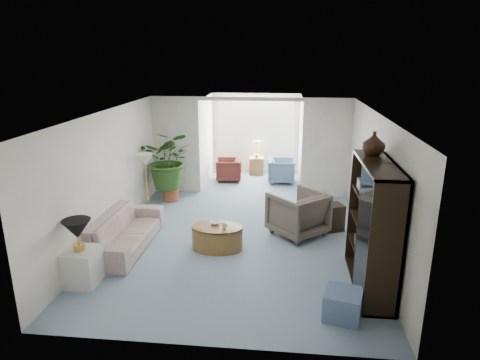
# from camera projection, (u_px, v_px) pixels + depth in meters

# --- Properties ---
(floor) EXTENTS (6.00, 6.00, 0.00)m
(floor) POSITION_uv_depth(u_px,v_px,m) (237.00, 243.00, 8.10)
(floor) COLOR #7B91A3
(floor) RESTS_ON ground
(sunroom_floor) EXTENTS (2.60, 2.60, 0.00)m
(sunroom_floor) POSITION_uv_depth(u_px,v_px,m) (253.00, 182.00, 12.01)
(sunroom_floor) COLOR #7B91A3
(sunroom_floor) RESTS_ON ground
(back_pier_left) EXTENTS (1.20, 0.12, 2.50)m
(back_pier_left) POSITION_uv_depth(u_px,v_px,m) (176.00, 145.00, 10.79)
(back_pier_left) COLOR white
(back_pier_left) RESTS_ON ground
(back_pier_right) EXTENTS (1.20, 0.12, 2.50)m
(back_pier_right) POSITION_uv_depth(u_px,v_px,m) (326.00, 149.00, 10.41)
(back_pier_right) COLOR white
(back_pier_right) RESTS_ON ground
(back_header) EXTENTS (2.60, 0.12, 0.10)m
(back_header) POSITION_uv_depth(u_px,v_px,m) (250.00, 99.00, 10.26)
(back_header) COLOR white
(back_header) RESTS_ON back_pier_left
(window_pane) EXTENTS (2.20, 0.02, 1.50)m
(window_pane) POSITION_uv_depth(u_px,v_px,m) (256.00, 127.00, 12.64)
(window_pane) COLOR white
(window_blinds) EXTENTS (2.20, 0.02, 1.50)m
(window_blinds) POSITION_uv_depth(u_px,v_px,m) (256.00, 127.00, 12.61)
(window_blinds) COLOR white
(framed_picture) EXTENTS (0.04, 0.50, 0.40)m
(framed_picture) POSITION_uv_depth(u_px,v_px,m) (377.00, 163.00, 7.27)
(framed_picture) COLOR #B7AD92
(sofa) EXTENTS (0.88, 2.22, 0.65)m
(sofa) POSITION_uv_depth(u_px,v_px,m) (125.00, 231.00, 7.88)
(sofa) COLOR beige
(sofa) RESTS_ON ground
(end_table) EXTENTS (0.53, 0.53, 0.58)m
(end_table) POSITION_uv_depth(u_px,v_px,m) (81.00, 267.00, 6.62)
(end_table) COLOR silver
(end_table) RESTS_ON ground
(table_lamp) EXTENTS (0.44, 0.44, 0.30)m
(table_lamp) POSITION_uv_depth(u_px,v_px,m) (77.00, 229.00, 6.44)
(table_lamp) COLOR black
(table_lamp) RESTS_ON end_table
(floor_lamp) EXTENTS (0.36, 0.36, 0.28)m
(floor_lamp) POSITION_uv_depth(u_px,v_px,m) (145.00, 160.00, 9.34)
(floor_lamp) COLOR beige
(floor_lamp) RESTS_ON ground
(coffee_table) EXTENTS (1.18, 1.18, 0.45)m
(coffee_table) POSITION_uv_depth(u_px,v_px,m) (217.00, 237.00, 7.83)
(coffee_table) COLOR olive
(coffee_table) RESTS_ON ground
(coffee_bowl) EXTENTS (0.25, 0.25, 0.05)m
(coffee_bowl) POSITION_uv_depth(u_px,v_px,m) (215.00, 223.00, 7.86)
(coffee_bowl) COLOR silver
(coffee_bowl) RESTS_ON coffee_table
(coffee_cup) EXTENTS (0.13, 0.13, 0.10)m
(coffee_cup) POSITION_uv_depth(u_px,v_px,m) (224.00, 226.00, 7.64)
(coffee_cup) COLOR beige
(coffee_cup) RESTS_ON coffee_table
(wingback_chair) EXTENTS (1.36, 1.37, 0.89)m
(wingback_chair) POSITION_uv_depth(u_px,v_px,m) (298.00, 213.00, 8.41)
(wingback_chair) COLOR #61594C
(wingback_chair) RESTS_ON ground
(side_table_dark) EXTENTS (0.56, 0.51, 0.55)m
(side_table_dark) POSITION_uv_depth(u_px,v_px,m) (331.00, 217.00, 8.67)
(side_table_dark) COLOR black
(side_table_dark) RESTS_ON ground
(entertainment_cabinet) EXTENTS (0.48, 1.79, 1.99)m
(entertainment_cabinet) POSITION_uv_depth(u_px,v_px,m) (373.00, 227.00, 6.37)
(entertainment_cabinet) COLOR black
(entertainment_cabinet) RESTS_ON ground
(cabinet_urn) EXTENTS (0.35, 0.35, 0.37)m
(cabinet_urn) POSITION_uv_depth(u_px,v_px,m) (374.00, 143.00, 6.50)
(cabinet_urn) COLOR black
(cabinet_urn) RESTS_ON entertainment_cabinet
(ottoman) EXTENTS (0.60, 0.60, 0.39)m
(ottoman) POSITION_uv_depth(u_px,v_px,m) (343.00, 305.00, 5.78)
(ottoman) COLOR slate
(ottoman) RESTS_ON ground
(plant_pot) EXTENTS (0.40, 0.40, 0.32)m
(plant_pot) POSITION_uv_depth(u_px,v_px,m) (171.00, 194.00, 10.46)
(plant_pot) COLOR brown
(plant_pot) RESTS_ON ground
(house_plant) EXTENTS (1.30, 1.13, 1.45)m
(house_plant) POSITION_uv_depth(u_px,v_px,m) (169.00, 160.00, 10.21)
(house_plant) COLOR #2A4F1B
(house_plant) RESTS_ON plant_pot
(sunroom_chair_blue) EXTENTS (0.79, 0.77, 0.67)m
(sunroom_chair_blue) POSITION_uv_depth(u_px,v_px,m) (281.00, 171.00, 11.89)
(sunroom_chair_blue) COLOR slate
(sunroom_chair_blue) RESTS_ON ground
(sunroom_chair_maroon) EXTENTS (0.75, 0.73, 0.65)m
(sunroom_chair_maroon) POSITION_uv_depth(u_px,v_px,m) (229.00, 170.00, 12.04)
(sunroom_chair_maroon) COLOR #59211E
(sunroom_chair_maroon) RESTS_ON ground
(sunroom_table) EXTENTS (0.44, 0.36, 0.52)m
(sunroom_table) POSITION_uv_depth(u_px,v_px,m) (257.00, 166.00, 12.70)
(sunroom_table) COLOR olive
(sunroom_table) RESTS_ON ground
(shelf_clutter) EXTENTS (0.30, 1.14, 1.06)m
(shelf_clutter) POSITION_uv_depth(u_px,v_px,m) (371.00, 223.00, 6.27)
(shelf_clutter) COLOR #312B26
(shelf_clutter) RESTS_ON entertainment_cabinet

